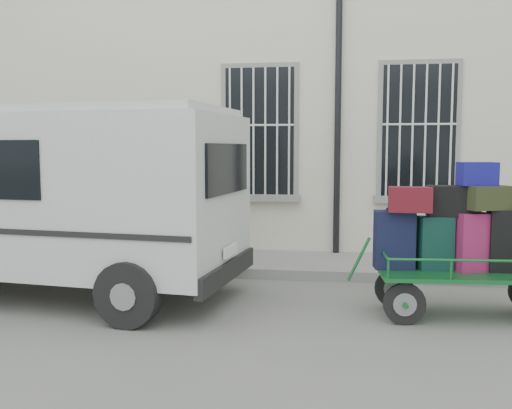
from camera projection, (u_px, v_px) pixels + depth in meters
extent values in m
plane|color=slate|center=(258.00, 304.00, 7.20)|extent=(80.00, 80.00, 0.00)
cube|color=beige|center=(294.00, 100.00, 12.32)|extent=(24.00, 5.00, 6.00)
cylinder|color=black|center=(338.00, 99.00, 9.66)|extent=(0.11, 0.11, 5.60)
cube|color=black|center=(260.00, 132.00, 9.97)|extent=(1.20, 0.08, 2.20)
cube|color=gray|center=(260.00, 198.00, 10.06)|extent=(1.45, 0.22, 0.12)
cube|color=black|center=(419.00, 131.00, 9.58)|extent=(1.20, 0.08, 2.20)
cube|color=gray|center=(417.00, 200.00, 9.68)|extent=(1.45, 0.22, 0.12)
cube|color=slate|center=(277.00, 263.00, 9.36)|extent=(24.00, 1.70, 0.15)
cylinder|color=black|center=(404.00, 304.00, 6.33)|extent=(0.48, 0.09, 0.47)
cylinder|color=gray|center=(404.00, 304.00, 6.33)|extent=(0.27, 0.10, 0.26)
cylinder|color=black|center=(394.00, 288.00, 7.04)|extent=(0.48, 0.09, 0.47)
cylinder|color=gray|center=(394.00, 288.00, 7.04)|extent=(0.27, 0.10, 0.26)
cube|color=#16632A|center=(470.00, 273.00, 6.60)|extent=(2.14, 1.09, 0.05)
cylinder|color=#16632A|center=(359.00, 259.00, 6.68)|extent=(0.28, 0.06, 0.53)
cube|color=black|center=(394.00, 240.00, 6.71)|extent=(0.48, 0.30, 0.69)
cube|color=black|center=(395.00, 209.00, 6.67)|extent=(0.19, 0.14, 0.03)
cube|color=#0E3331|center=(435.00, 243.00, 6.64)|extent=(0.42, 0.30, 0.63)
cube|color=black|center=(436.00, 215.00, 6.61)|extent=(0.16, 0.13, 0.03)
cube|color=#9B1C47|center=(472.00, 242.00, 6.55)|extent=(0.43, 0.33, 0.68)
cube|color=black|center=(474.00, 212.00, 6.52)|extent=(0.16, 0.12, 0.03)
cube|color=black|center=(506.00, 241.00, 6.54)|extent=(0.40, 0.25, 0.72)
cube|color=black|center=(507.00, 208.00, 6.50)|extent=(0.17, 0.13, 0.03)
cube|color=maroon|center=(410.00, 199.00, 6.53)|extent=(0.49, 0.27, 0.29)
cube|color=black|center=(448.00, 201.00, 6.63)|extent=(0.49, 0.30, 0.36)
cube|color=#2C2E17|center=(486.00, 197.00, 6.52)|extent=(0.59, 0.50, 0.27)
cube|color=navy|center=(477.00, 174.00, 6.52)|extent=(0.44, 0.33, 0.27)
cube|color=silver|center=(54.00, 192.00, 7.50)|extent=(4.99, 2.61, 1.96)
cube|color=silver|center=(51.00, 113.00, 7.40)|extent=(4.75, 2.42, 0.11)
cube|color=black|center=(228.00, 169.00, 6.85)|extent=(0.22, 1.52, 0.60)
cube|color=black|center=(227.00, 271.00, 6.97)|extent=(0.34, 2.01, 0.24)
cube|color=white|center=(231.00, 251.00, 6.94)|extent=(0.09, 0.46, 0.13)
cylinder|color=black|center=(7.00, 250.00, 8.97)|extent=(0.76, 0.32, 0.74)
cylinder|color=black|center=(128.00, 294.00, 6.23)|extent=(0.76, 0.32, 0.74)
cylinder|color=black|center=(195.00, 260.00, 8.15)|extent=(0.76, 0.32, 0.74)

